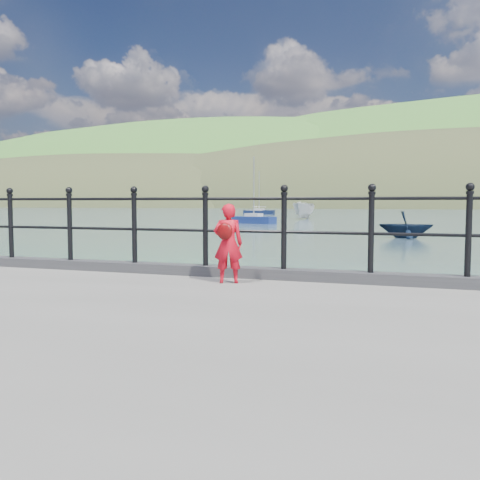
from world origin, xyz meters
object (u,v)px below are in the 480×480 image
(child, at_px, (228,243))
(sailboat_left, at_px, (259,212))
(launch_navy, at_px, (406,225))
(railing, at_px, (244,221))
(sailboat_port, at_px, (254,220))
(launch_white, at_px, (304,210))

(child, relative_size, sailboat_left, 0.14)
(launch_navy, bearing_deg, child, 172.60)
(railing, xyz_separation_m, sailboat_port, (-12.09, 40.52, -1.48))
(sailboat_left, bearing_deg, railing, -74.05)
(railing, xyz_separation_m, sailboat_left, (-22.41, 77.86, -1.48))
(railing, relative_size, sailboat_left, 2.37)
(railing, distance_m, sailboat_left, 81.03)
(railing, distance_m, child, 0.63)
(sailboat_left, bearing_deg, launch_white, -61.70)
(launch_navy, height_order, sailboat_port, sailboat_port)
(launch_navy, bearing_deg, sailboat_port, 38.67)
(launch_white, relative_size, launch_navy, 1.86)
(sailboat_port, bearing_deg, railing, -54.62)
(railing, height_order, launch_white, railing)
(child, distance_m, sailboat_left, 81.56)
(sailboat_left, distance_m, sailboat_port, 38.74)
(railing, relative_size, launch_white, 3.26)
(launch_white, bearing_deg, launch_navy, -64.51)
(launch_white, height_order, sailboat_port, sailboat_port)
(railing, bearing_deg, sailboat_port, 106.61)
(sailboat_port, bearing_deg, child, -54.89)
(launch_white, relative_size, sailboat_port, 0.83)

